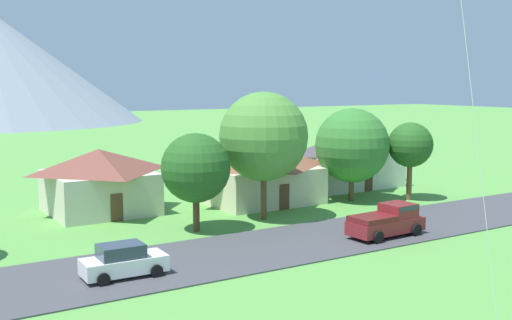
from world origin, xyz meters
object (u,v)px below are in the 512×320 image
(tree_near_right, at_px, (196,168))
(pickup_truck_maroon_west_side, at_px, (387,221))
(parked_car_white_mid_west, at_px, (123,261))
(house_right_center, at_px, (99,180))
(house_rightmost, at_px, (345,159))
(tree_far_right, at_px, (264,137))
(house_left_center, at_px, (263,175))
(tree_near_left, at_px, (352,145))
(tree_left_of_center, at_px, (410,145))

(tree_near_right, distance_m, pickup_truck_maroon_west_side, 12.80)
(pickup_truck_maroon_west_side, bearing_deg, parked_car_white_mid_west, 177.18)
(house_right_center, bearing_deg, tree_near_right, -69.52)
(house_rightmost, bearing_deg, tree_far_right, -150.48)
(house_right_center, height_order, tree_far_right, tree_far_right)
(house_left_center, bearing_deg, tree_far_right, -121.77)
(parked_car_white_mid_west, bearing_deg, tree_far_right, 30.03)
(tree_far_right, bearing_deg, tree_near_left, 11.47)
(tree_far_right, xyz_separation_m, pickup_truck_maroon_west_side, (3.89, -8.52, -4.92))
(tree_near_left, xyz_separation_m, parked_car_white_mid_west, (-23.20, -9.69, -3.77))
(tree_left_of_center, height_order, tree_far_right, tree_far_right)
(house_left_center, bearing_deg, house_rightmost, 14.81)
(house_rightmost, distance_m, tree_far_right, 16.80)
(house_rightmost, xyz_separation_m, tree_far_right, (-14.32, -8.11, 3.39))
(tree_near_left, height_order, pickup_truck_maroon_west_side, tree_near_left)
(tree_far_right, bearing_deg, house_rightmost, 29.52)
(tree_left_of_center, xyz_separation_m, tree_near_right, (-20.15, -0.59, -0.38))
(house_rightmost, bearing_deg, pickup_truck_maroon_west_side, -122.10)
(tree_near_right, height_order, pickup_truck_maroon_west_side, tree_near_right)
(tree_left_of_center, bearing_deg, tree_near_right, -178.32)
(tree_near_left, bearing_deg, parked_car_white_mid_west, -157.33)
(tree_near_right, bearing_deg, house_right_center, 110.48)
(parked_car_white_mid_west, bearing_deg, tree_near_right, 42.78)
(tree_near_right, bearing_deg, tree_far_right, 6.75)
(tree_far_right, relative_size, pickup_truck_maroon_west_side, 1.73)
(house_rightmost, height_order, tree_far_right, tree_far_right)
(tree_left_of_center, relative_size, pickup_truck_maroon_west_side, 1.23)
(tree_near_left, distance_m, tree_near_right, 15.87)
(house_right_center, height_order, tree_near_left, tree_near_left)
(tree_near_right, height_order, tree_far_right, tree_far_right)
(house_right_center, distance_m, tree_far_right, 13.12)
(house_right_center, xyz_separation_m, tree_far_right, (9.21, -8.67, 3.48))
(house_left_center, xyz_separation_m, pickup_truck_maroon_west_side, (0.69, -13.69, -1.29))
(tree_far_right, bearing_deg, tree_near_right, -173.25)
(tree_left_of_center, height_order, parked_car_white_mid_west, tree_left_of_center)
(house_rightmost, distance_m, tree_near_left, 7.79)
(house_rightmost, height_order, tree_left_of_center, tree_left_of_center)
(house_right_center, relative_size, tree_near_left, 1.06)
(tree_near_left, xyz_separation_m, tree_near_right, (-15.63, -2.69, -0.42))
(house_left_center, height_order, tree_near_left, tree_near_left)
(pickup_truck_maroon_west_side, bearing_deg, tree_near_left, 60.23)
(tree_far_right, relative_size, parked_car_white_mid_west, 2.16)
(house_rightmost, relative_size, tree_near_left, 1.31)
(house_left_center, relative_size, pickup_truck_maroon_west_side, 1.76)
(house_left_center, xyz_separation_m, tree_near_right, (-8.92, -5.84, 1.87))
(house_right_center, distance_m, pickup_truck_maroon_west_side, 21.66)
(house_rightmost, xyz_separation_m, pickup_truck_maroon_west_side, (-10.43, -16.63, -1.53))
(house_left_center, bearing_deg, pickup_truck_maroon_west_side, -87.12)
(tree_near_left, bearing_deg, house_right_center, 160.80)
(tree_near_left, relative_size, tree_near_right, 1.18)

